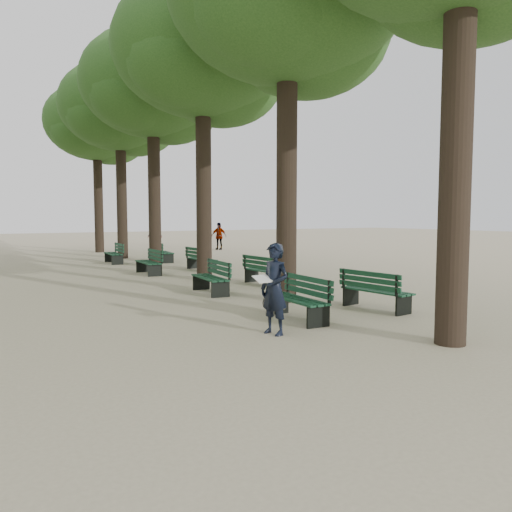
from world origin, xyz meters
TOP-DOWN VIEW (x-y plane):
  - ground at (0.00, 0.00)m, footprint 120.00×120.00m
  - tree_central_2 at (1.50, 8.00)m, footprint 6.00×6.00m
  - tree_central_3 at (1.50, 13.00)m, footprint 6.00×6.00m
  - tree_central_4 at (1.50, 18.00)m, footprint 6.00×6.00m
  - tree_central_5 at (1.50, 23.00)m, footprint 6.00×6.00m
  - bench_left_0 at (0.37, 0.93)m, footprint 0.66×1.83m
  - bench_left_1 at (0.37, 5.14)m, footprint 0.73×1.84m
  - bench_left_2 at (0.37, 10.52)m, footprint 0.63×1.82m
  - bench_left_3 at (0.37, 15.49)m, footprint 0.66×1.83m
  - bench_right_0 at (2.63, 0.95)m, footprint 0.75×1.85m
  - bench_right_1 at (2.63, 5.87)m, footprint 0.66×1.83m
  - bench_right_2 at (2.63, 10.74)m, footprint 0.65×1.82m
  - bench_right_3 at (2.63, 15.03)m, footprint 0.77×1.85m
  - man_with_map at (-0.71, 0.12)m, footprint 0.69×0.74m
  - pedestrian_b at (6.84, 28.41)m, footprint 1.09×0.93m
  - pedestrian_c at (8.64, 21.30)m, footprint 0.94×0.99m

SIDE VIEW (x-z plane):
  - ground at x=0.00m, z-range 0.00..0.00m
  - bench_left_0 at x=0.37m, z-range -0.19..0.73m
  - bench_left_1 at x=0.37m, z-range -0.19..0.73m
  - bench_left_2 at x=0.37m, z-range -0.19..0.73m
  - bench_left_3 at x=0.37m, z-range -0.19..0.73m
  - bench_right_0 at x=2.63m, z-range -0.19..0.73m
  - bench_right_1 at x=2.63m, z-range -0.19..0.73m
  - bench_right_2 at x=2.63m, z-range -0.19..0.73m
  - bench_right_3 at x=2.63m, z-range -0.19..0.73m
  - man_with_map at x=-0.71m, z-range 0.00..1.70m
  - pedestrian_b at x=6.84m, z-range 0.00..1.71m
  - pedestrian_c at x=8.64m, z-range 0.00..1.75m
  - tree_central_2 at x=1.50m, z-range 2.68..12.63m
  - tree_central_3 at x=1.50m, z-range 2.68..12.63m
  - tree_central_4 at x=1.50m, z-range 2.68..12.63m
  - tree_central_5 at x=1.50m, z-range 2.68..12.63m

